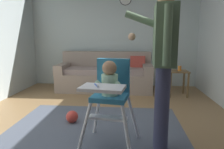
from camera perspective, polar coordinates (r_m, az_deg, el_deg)
ground at (r=2.76m, az=-4.54°, el=-16.63°), size 5.62×7.10×0.10m
wall_far at (r=5.23m, az=0.42°, el=12.10°), size 4.82×0.06×2.75m
area_rug at (r=2.63m, az=-5.39°, el=-16.76°), size 2.29×2.26×0.01m
couch at (r=4.80m, az=-1.79°, el=-0.23°), size 2.10×0.86×0.86m
high_chair at (r=2.20m, az=-0.48°, el=-3.51°), size 0.68×0.79×0.97m
adult_standing at (r=2.14m, az=13.71°, el=3.48°), size 0.51×0.51×1.68m
toy_ball at (r=3.06m, az=-10.83°, el=-11.23°), size 0.17×0.17×0.17m
side_table at (r=4.49m, az=17.48°, el=-0.77°), size 0.40×0.40×0.52m
sippy_cup at (r=4.47m, az=17.93°, el=1.62°), size 0.07×0.07×0.10m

